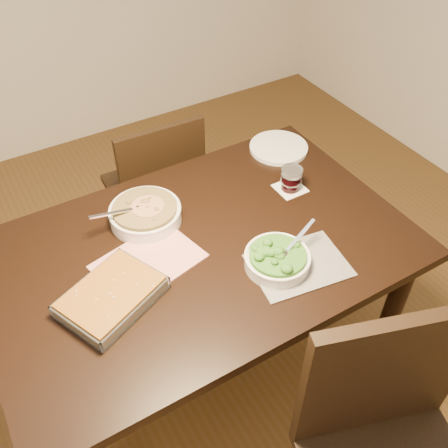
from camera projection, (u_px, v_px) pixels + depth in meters
name	position (u px, v px, depth m)	size (l,w,h in m)	color
ground	(206.00, 366.00, 2.18)	(4.00, 4.00, 0.00)	#4D3416
table	(201.00, 265.00, 1.73)	(1.40, 0.90, 0.75)	black
magazine_a	(148.00, 261.00, 1.61)	(0.32, 0.23, 0.01)	#C73942
magazine_b	(299.00, 265.00, 1.60)	(0.30, 0.22, 0.01)	#26272E
coaster	(290.00, 188.00, 1.88)	(0.11, 0.11, 0.00)	white
stew_bowl	(145.00, 213.00, 1.73)	(0.28, 0.25, 0.10)	white
broccoli_bowl	(277.00, 259.00, 1.58)	(0.24, 0.21, 0.08)	white
baking_dish	(112.00, 296.00, 1.48)	(0.35, 0.31, 0.05)	silver
wine_tumbler	(291.00, 178.00, 1.85)	(0.08, 0.08, 0.09)	black
dinner_plate	(279.00, 148.00, 2.07)	(0.24, 0.24, 0.02)	silver
chair_far	(157.00, 186.00, 2.34)	(0.41, 0.41, 0.84)	black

